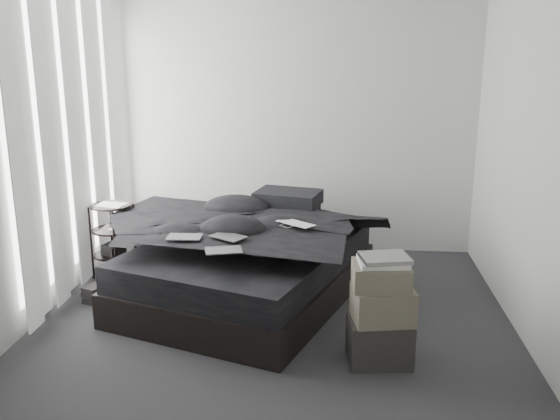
# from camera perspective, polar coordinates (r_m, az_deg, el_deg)

# --- Properties ---
(floor) EXTENTS (3.60, 4.20, 0.01)m
(floor) POSITION_cam_1_polar(r_m,az_deg,el_deg) (4.57, -0.93, -11.77)
(floor) COLOR #2C2B2E
(floor) RESTS_ON ground
(wall_back) EXTENTS (3.60, 0.01, 2.60)m
(wall_back) POSITION_cam_1_polar(r_m,az_deg,el_deg) (6.21, 1.10, 8.04)
(wall_back) COLOR silver
(wall_back) RESTS_ON ground
(wall_front) EXTENTS (3.60, 0.01, 2.60)m
(wall_front) POSITION_cam_1_polar(r_m,az_deg,el_deg) (2.14, -7.09, -5.97)
(wall_front) COLOR silver
(wall_front) RESTS_ON ground
(wall_left) EXTENTS (0.01, 4.20, 2.60)m
(wall_left) POSITION_cam_1_polar(r_m,az_deg,el_deg) (4.69, -23.49, 4.47)
(wall_left) COLOR silver
(wall_left) RESTS_ON ground
(wall_right) EXTENTS (0.01, 4.20, 2.60)m
(wall_right) POSITION_cam_1_polar(r_m,az_deg,el_deg) (4.34, 23.39, 3.70)
(wall_right) COLOR silver
(wall_right) RESTS_ON ground
(window_left) EXTENTS (0.02, 2.00, 2.30)m
(window_left) POSITION_cam_1_polar(r_m,az_deg,el_deg) (5.47, -18.93, 6.79)
(window_left) COLOR white
(window_left) RESTS_ON wall_left
(curtain_left) EXTENTS (0.06, 2.12, 2.48)m
(curtain_left) POSITION_cam_1_polar(r_m,az_deg,el_deg) (5.46, -18.39, 6.08)
(curtain_left) COLOR white
(curtain_left) RESTS_ON wall_left
(bed) EXTENTS (2.12, 2.41, 0.27)m
(bed) POSITION_cam_1_polar(r_m,az_deg,el_deg) (5.21, -2.95, -6.63)
(bed) COLOR black
(bed) RESTS_ON floor
(mattress) EXTENTS (2.04, 2.34, 0.22)m
(mattress) POSITION_cam_1_polar(r_m,az_deg,el_deg) (5.13, -2.99, -4.08)
(mattress) COLOR black
(mattress) RESTS_ON bed
(duvet) EXTENTS (1.98, 2.12, 0.23)m
(duvet) POSITION_cam_1_polar(r_m,az_deg,el_deg) (5.02, -3.29, -1.82)
(duvet) COLOR black
(duvet) RESTS_ON mattress
(pillow_lower) EXTENTS (0.71, 0.59, 0.14)m
(pillow_lower) POSITION_cam_1_polar(r_m,az_deg,el_deg) (5.77, 0.19, -0.04)
(pillow_lower) COLOR black
(pillow_lower) RESTS_ON mattress
(pillow_upper) EXTENTS (0.64, 0.52, 0.13)m
(pillow_upper) POSITION_cam_1_polar(r_m,az_deg,el_deg) (5.69, 0.74, 1.12)
(pillow_upper) COLOR black
(pillow_upper) RESTS_ON pillow_lower
(laptop) EXTENTS (0.38, 0.36, 0.03)m
(laptop) POSITION_cam_1_polar(r_m,az_deg,el_deg) (4.91, 1.06, -0.60)
(laptop) COLOR silver
(laptop) RESTS_ON duvet
(comic_a) EXTENTS (0.26, 0.18, 0.01)m
(comic_a) POSITION_cam_1_polar(r_m,az_deg,el_deg) (4.70, -8.76, -1.60)
(comic_a) COLOR black
(comic_a) RESTS_ON duvet
(comic_b) EXTENTS (0.30, 0.28, 0.01)m
(comic_b) POSITION_cam_1_polar(r_m,az_deg,el_deg) (4.67, -4.76, -1.51)
(comic_b) COLOR black
(comic_b) RESTS_ON duvet
(comic_c) EXTENTS (0.29, 0.23, 0.01)m
(comic_c) POSITION_cam_1_polar(r_m,az_deg,el_deg) (4.36, -5.22, -2.64)
(comic_c) COLOR black
(comic_c) RESTS_ON duvet
(side_stand) EXTENTS (0.47, 0.47, 0.66)m
(side_stand) POSITION_cam_1_polar(r_m,az_deg,el_deg) (5.82, -15.00, -2.77)
(side_stand) COLOR black
(side_stand) RESTS_ON floor
(papers) EXTENTS (0.29, 0.24, 0.01)m
(papers) POSITION_cam_1_polar(r_m,az_deg,el_deg) (5.71, -15.22, 0.43)
(papers) COLOR white
(papers) RESTS_ON side_stand
(floor_books) EXTENTS (0.20, 0.24, 0.14)m
(floor_books) POSITION_cam_1_polar(r_m,az_deg,el_deg) (5.39, -16.46, -7.27)
(floor_books) COLOR black
(floor_books) RESTS_ON floor
(box_lower) EXTENTS (0.44, 0.36, 0.30)m
(box_lower) POSITION_cam_1_polar(r_m,az_deg,el_deg) (4.28, 9.08, -11.71)
(box_lower) COLOR black
(box_lower) RESTS_ON floor
(box_mid) EXTENTS (0.43, 0.37, 0.23)m
(box_mid) POSITION_cam_1_polar(r_m,az_deg,el_deg) (4.16, 9.38, -8.49)
(box_mid) COLOR #5A5447
(box_mid) RESTS_ON box_lower
(box_upper) EXTENTS (0.38, 0.31, 0.16)m
(box_upper) POSITION_cam_1_polar(r_m,az_deg,el_deg) (4.09, 9.23, -5.95)
(box_upper) COLOR #5A5447
(box_upper) RESTS_ON box_mid
(art_book_white) EXTENTS (0.34, 0.28, 0.03)m
(art_book_white) POSITION_cam_1_polar(r_m,az_deg,el_deg) (4.06, 9.40, -4.70)
(art_book_white) COLOR silver
(art_book_white) RESTS_ON box_upper
(art_book_snake) EXTENTS (0.35, 0.30, 0.03)m
(art_book_snake) POSITION_cam_1_polar(r_m,az_deg,el_deg) (4.04, 9.57, -4.34)
(art_book_snake) COLOR silver
(art_book_snake) RESTS_ON art_book_white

